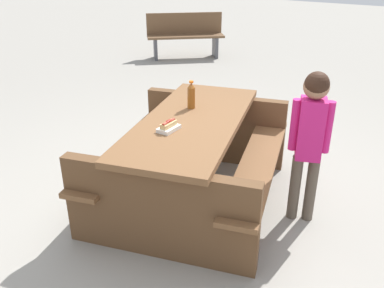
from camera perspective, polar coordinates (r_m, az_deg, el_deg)
ground_plane at (r=3.70m, az=0.00°, el=-7.36°), size 30.00×30.00×0.00m
picnic_table at (r=3.48m, az=0.00°, el=-1.19°), size 2.09×1.81×0.75m
soda_bottle at (r=3.55m, az=-0.10°, el=6.70°), size 0.07×0.07×0.24m
hotdog_tray at (r=3.13m, az=-3.25°, el=2.42°), size 0.18×0.11×0.08m
child_in_coat at (r=3.18m, az=16.06°, el=1.92°), size 0.23×0.29×1.23m
park_bench_near at (r=8.45m, az=-0.96°, el=14.88°), size 1.27×1.41×0.85m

